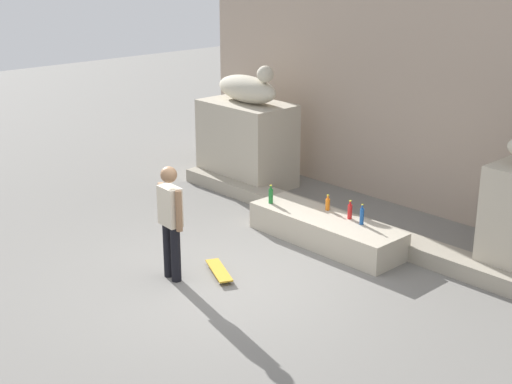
# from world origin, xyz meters

# --- Properties ---
(ground_plane) EXTENTS (40.00, 40.00, 0.00)m
(ground_plane) POSITION_xyz_m (0.00, 0.00, 0.00)
(ground_plane) COLOR slate
(facade_wall) EXTENTS (10.64, 0.60, 6.49)m
(facade_wall) POSITION_xyz_m (0.00, 4.67, 3.24)
(facade_wall) COLOR tan
(facade_wall) RESTS_ON ground_plane
(pedestal_left) EXTENTS (1.84, 1.13, 1.65)m
(pedestal_left) POSITION_xyz_m (-3.17, 3.21, 0.82)
(pedestal_left) COLOR #B7AD99
(pedestal_left) RESTS_ON ground_plane
(statue_reclining_left) EXTENTS (1.63, 0.65, 0.78)m
(statue_reclining_left) POSITION_xyz_m (-3.13, 3.20, 1.93)
(statue_reclining_left) COLOR beige
(statue_reclining_left) RESTS_ON pedestal_left
(ledge_block) EXTENTS (2.68, 0.82, 0.44)m
(ledge_block) POSITION_xyz_m (0.00, 2.01, 0.22)
(ledge_block) COLOR #B7AD99
(ledge_block) RESTS_ON ground_plane
(skater) EXTENTS (0.54, 0.23, 1.67)m
(skater) POSITION_xyz_m (-0.62, -0.56, 0.92)
(skater) COLOR black
(skater) RESTS_ON ground_plane
(skateboard) EXTENTS (0.81, 0.52, 0.08)m
(skateboard) POSITION_xyz_m (-0.26, 0.00, 0.06)
(skateboard) COLOR gold
(skateboard) RESTS_ON ground_plane
(bottle_red) EXTENTS (0.07, 0.07, 0.30)m
(bottle_red) POSITION_xyz_m (0.30, 2.23, 0.57)
(bottle_red) COLOR red
(bottle_red) RESTS_ON ledge_block
(bottle_orange) EXTENTS (0.07, 0.07, 0.26)m
(bottle_orange) POSITION_xyz_m (-0.20, 2.27, 0.55)
(bottle_orange) COLOR orange
(bottle_orange) RESTS_ON ledge_block
(bottle_green) EXTENTS (0.08, 0.08, 0.32)m
(bottle_green) POSITION_xyz_m (-1.07, 1.83, 0.58)
(bottle_green) COLOR #1E722D
(bottle_green) RESTS_ON ledge_block
(bottle_blue) EXTENTS (0.06, 0.06, 0.33)m
(bottle_blue) POSITION_xyz_m (0.59, 2.18, 0.58)
(bottle_blue) COLOR #194C99
(bottle_blue) RESTS_ON ledge_block
(stair_step) EXTENTS (8.17, 0.50, 0.25)m
(stair_step) POSITION_xyz_m (0.00, 2.62, 0.13)
(stair_step) COLOR gray
(stair_step) RESTS_ON ground_plane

